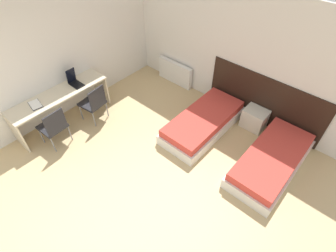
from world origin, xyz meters
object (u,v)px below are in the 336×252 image
Objects in this scene: bed_near_door at (271,161)px; nightstand at (254,119)px; bed_near_window at (203,122)px; chair_near_laptop at (94,102)px; chair_near_notebook at (53,126)px; laptop at (75,81)px.

nightstand reaches higher than bed_near_door.
bed_near_window is 1.00× the size of bed_near_door.
bed_near_door is (1.58, 0.00, 0.00)m from bed_near_window.
nightstand is 3.52m from chair_near_laptop.
bed_near_door is at bearing 13.16° from chair_near_laptop.
chair_near_notebook is at bearing -97.33° from chair_near_laptop.
bed_near_window is at bearing -134.47° from nightstand.
chair_near_laptop is (-3.57, -1.33, 0.31)m from bed_near_door.
nightstand is 1.43× the size of laptop.
bed_near_window is at bearing 26.50° from chair_near_laptop.
bed_near_window is 2.22× the size of chair_near_notebook.
bed_near_door is 4.26m from chair_near_notebook.
chair_near_notebook is (-2.78, -3.12, 0.28)m from nightstand.
nightstand is at bearing 32.87° from laptop.
laptop reaches higher than chair_near_notebook.
laptop is (-3.28, -2.19, 0.61)m from nightstand.
chair_near_notebook is (-3.57, -2.31, 0.31)m from bed_near_door.
laptop is at bearing -161.21° from bed_near_door.
nightstand is 0.54× the size of chair_near_laptop.
bed_near_door is at bearing 29.28° from chair_near_notebook.
chair_near_laptop is (-2.78, -2.14, 0.28)m from nightstand.
bed_near_window is 2.22× the size of chair_near_laptop.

